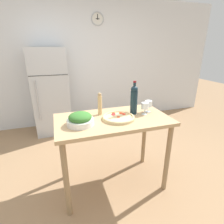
{
  "coord_description": "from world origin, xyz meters",
  "views": [
    {
      "loc": [
        -0.56,
        -1.7,
        1.64
      ],
      "look_at": [
        0.0,
        0.03,
        0.96
      ],
      "focal_mm": 28.0,
      "sensor_mm": 36.0,
      "label": 1
    }
  ],
  "objects_px": {
    "wine_glass_near": "(145,106)",
    "salad_bowl": "(80,119)",
    "pepper_mill": "(100,104)",
    "wine_bottle": "(134,99)",
    "homemade_pizza": "(118,117)",
    "refrigerator": "(51,92)",
    "wine_glass_far": "(148,104)"
  },
  "relations": [
    {
      "from": "refrigerator",
      "to": "wine_glass_near",
      "type": "bearing_deg",
      "value": -59.89
    },
    {
      "from": "salad_bowl",
      "to": "homemade_pizza",
      "type": "bearing_deg",
      "value": 3.6
    },
    {
      "from": "refrigerator",
      "to": "pepper_mill",
      "type": "xyz_separation_m",
      "value": [
        0.56,
        -1.67,
        0.21
      ]
    },
    {
      "from": "wine_glass_far",
      "to": "wine_bottle",
      "type": "bearing_deg",
      "value": -179.04
    },
    {
      "from": "refrigerator",
      "to": "homemade_pizza",
      "type": "bearing_deg",
      "value": -68.92
    },
    {
      "from": "pepper_mill",
      "to": "wine_bottle",
      "type": "bearing_deg",
      "value": -13.93
    },
    {
      "from": "refrigerator",
      "to": "wine_glass_far",
      "type": "xyz_separation_m",
      "value": [
        1.13,
        -1.76,
        0.18
      ]
    },
    {
      "from": "pepper_mill",
      "to": "salad_bowl",
      "type": "xyz_separation_m",
      "value": [
        -0.26,
        -0.22,
        -0.07
      ]
    },
    {
      "from": "wine_bottle",
      "to": "homemade_pizza",
      "type": "distance_m",
      "value": 0.29
    },
    {
      "from": "wine_bottle",
      "to": "wine_glass_far",
      "type": "bearing_deg",
      "value": 0.96
    },
    {
      "from": "refrigerator",
      "to": "wine_glass_far",
      "type": "relative_size",
      "value": 11.65
    },
    {
      "from": "wine_bottle",
      "to": "wine_glass_near",
      "type": "xyz_separation_m",
      "value": [
        0.12,
        -0.05,
        -0.08
      ]
    },
    {
      "from": "wine_bottle",
      "to": "wine_glass_far",
      "type": "height_order",
      "value": "wine_bottle"
    },
    {
      "from": "wine_bottle",
      "to": "wine_glass_near",
      "type": "height_order",
      "value": "wine_bottle"
    },
    {
      "from": "refrigerator",
      "to": "homemade_pizza",
      "type": "relative_size",
      "value": 4.65
    },
    {
      "from": "refrigerator",
      "to": "wine_bottle",
      "type": "xyz_separation_m",
      "value": [
        0.94,
        -1.76,
        0.26
      ]
    },
    {
      "from": "refrigerator",
      "to": "pepper_mill",
      "type": "height_order",
      "value": "refrigerator"
    },
    {
      "from": "wine_glass_far",
      "to": "pepper_mill",
      "type": "relative_size",
      "value": 0.54
    },
    {
      "from": "refrigerator",
      "to": "wine_glass_near",
      "type": "distance_m",
      "value": 2.1
    },
    {
      "from": "salad_bowl",
      "to": "homemade_pizza",
      "type": "relative_size",
      "value": 0.78
    },
    {
      "from": "homemade_pizza",
      "to": "wine_bottle",
      "type": "bearing_deg",
      "value": 23.24
    },
    {
      "from": "wine_glass_near",
      "to": "salad_bowl",
      "type": "bearing_deg",
      "value": -174.79
    },
    {
      "from": "homemade_pizza",
      "to": "refrigerator",
      "type": "bearing_deg",
      "value": 111.08
    },
    {
      "from": "refrigerator",
      "to": "pepper_mill",
      "type": "distance_m",
      "value": 1.77
    },
    {
      "from": "homemade_pizza",
      "to": "pepper_mill",
      "type": "bearing_deg",
      "value": 130.02
    },
    {
      "from": "wine_bottle",
      "to": "pepper_mill",
      "type": "distance_m",
      "value": 0.39
    },
    {
      "from": "wine_glass_near",
      "to": "wine_glass_far",
      "type": "bearing_deg",
      "value": 34.82
    },
    {
      "from": "wine_glass_far",
      "to": "pepper_mill",
      "type": "height_order",
      "value": "pepper_mill"
    },
    {
      "from": "refrigerator",
      "to": "pepper_mill",
      "type": "relative_size",
      "value": 6.25
    },
    {
      "from": "refrigerator",
      "to": "salad_bowl",
      "type": "relative_size",
      "value": 5.98
    },
    {
      "from": "wine_bottle",
      "to": "refrigerator",
      "type": "bearing_deg",
      "value": 118.01
    },
    {
      "from": "refrigerator",
      "to": "homemade_pizza",
      "type": "xyz_separation_m",
      "value": [
        0.72,
        -1.86,
        0.1
      ]
    }
  ]
}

